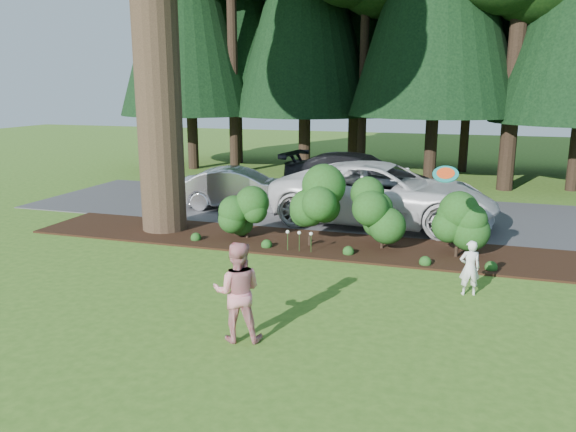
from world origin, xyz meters
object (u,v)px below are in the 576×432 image
at_px(car_dark_suv, 359,176).
at_px(adult, 238,292).
at_px(frisbee, 446,174).
at_px(car_white_suv, 383,194).
at_px(child, 470,268).
at_px(car_silver_wagon, 240,188).

distance_m(car_dark_suv, adult, 12.04).
height_order(car_dark_suv, frisbee, frisbee).
distance_m(car_white_suv, child, 5.84).
bearing_deg(car_dark_suv, car_white_suv, -149.14).
xyz_separation_m(car_white_suv, frisbee, (1.90, -5.05, 1.42)).
bearing_deg(frisbee, car_white_suv, 110.67).
distance_m(car_white_suv, car_dark_suv, 3.78).
distance_m(adult, frisbee, 4.83).
bearing_deg(adult, child, -153.37).
bearing_deg(car_white_suv, car_silver_wagon, 84.98).
height_order(car_silver_wagon, frisbee, frisbee).
relative_size(car_silver_wagon, frisbee, 8.17).
xyz_separation_m(car_dark_suv, child, (3.86, -8.79, -0.29)).
xyz_separation_m(car_white_suv, child, (2.48, -5.28, -0.38)).
distance_m(car_white_suv, adult, 8.59).
xyz_separation_m(car_silver_wagon, child, (7.34, -6.00, -0.14)).
xyz_separation_m(car_white_suv, car_dark_suv, (-1.38, 3.51, -0.09)).
height_order(car_dark_suv, adult, car_dark_suv).
relative_size(car_silver_wagon, car_white_suv, 0.62).
distance_m(car_silver_wagon, child, 9.48).
bearing_deg(car_silver_wagon, child, -139.49).
relative_size(car_silver_wagon, car_dark_suv, 0.72).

